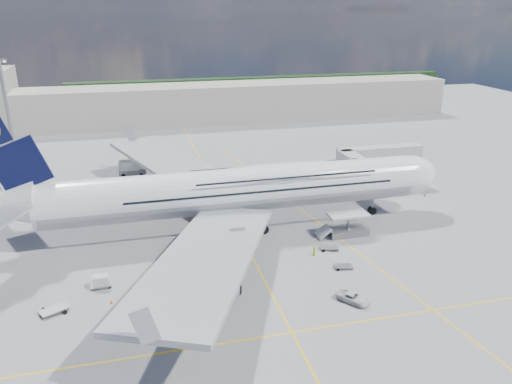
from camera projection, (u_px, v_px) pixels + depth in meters
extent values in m
plane|color=gray|center=(250.00, 254.00, 75.14)|extent=(300.00, 300.00, 0.00)
cube|color=yellow|center=(250.00, 254.00, 75.14)|extent=(0.25, 220.00, 0.01)
cube|color=yellow|center=(292.00, 332.00, 56.95)|extent=(120.00, 0.25, 0.01)
cube|color=yellow|center=(314.00, 220.00, 87.47)|extent=(14.16, 99.06, 0.01)
cylinder|color=white|center=(236.00, 190.00, 81.89)|extent=(62.00, 7.20, 7.20)
cylinder|color=#9EA0A5|center=(236.00, 191.00, 81.94)|extent=(60.76, 7.13, 7.13)
ellipsoid|color=white|center=(283.00, 175.00, 83.06)|extent=(36.00, 6.84, 3.76)
ellipsoid|color=white|center=(405.00, 175.00, 89.06)|extent=(11.52, 7.20, 7.20)
ellipsoid|color=black|center=(422.00, 171.00, 89.61)|extent=(3.84, 4.16, 1.44)
cone|color=white|center=(0.00, 205.00, 73.39)|extent=(10.00, 6.84, 6.84)
cube|color=black|center=(5.00, 146.00, 70.82)|extent=(11.02, 0.46, 14.61)
cube|color=#999EA3|center=(175.00, 166.00, 98.64)|extent=(25.49, 39.15, 3.35)
cube|color=#999EA3|center=(207.00, 257.00, 62.26)|extent=(25.49, 39.15, 3.35)
cylinder|color=#B7BABF|center=(207.00, 187.00, 93.80)|extent=(5.20, 3.50, 3.50)
cylinder|color=#B7BABF|center=(177.00, 172.00, 102.31)|extent=(5.20, 3.50, 3.50)
cylinder|color=#B7BABF|center=(234.00, 244.00, 71.07)|extent=(5.20, 3.50, 3.50)
cylinder|color=#B7BABF|center=(216.00, 286.00, 60.47)|extent=(5.20, 3.50, 3.50)
cylinder|color=gray|center=(373.00, 202.00, 89.26)|extent=(0.44, 0.44, 3.80)
cylinder|color=black|center=(372.00, 210.00, 89.80)|extent=(1.30, 0.90, 1.30)
cylinder|color=gray|center=(236.00, 216.00, 83.47)|extent=(0.56, 0.56, 3.80)
cylinder|color=black|center=(233.00, 216.00, 86.89)|extent=(1.50, 0.90, 1.50)
cube|color=#B7B7BC|center=(354.00, 163.00, 95.39)|extent=(3.00, 10.00, 2.60)
cube|color=#B7B7BC|center=(380.00, 153.00, 101.79)|extent=(18.00, 3.00, 2.60)
cylinder|color=gray|center=(356.00, 175.00, 99.81)|extent=(0.80, 0.80, 7.10)
cylinder|color=black|center=(355.00, 189.00, 100.88)|extent=(0.90, 0.80, 0.90)
cylinder|color=gray|center=(413.00, 167.00, 104.87)|extent=(1.00, 1.00, 7.10)
cube|color=gray|center=(411.00, 181.00, 105.96)|extent=(2.00, 2.00, 0.80)
cylinder|color=#B7B7BC|center=(363.00, 168.00, 91.94)|extent=(3.60, 3.60, 2.80)
cube|color=silver|center=(348.00, 215.00, 80.50)|extent=(6.50, 3.20, 0.35)
cube|color=gray|center=(347.00, 231.00, 81.52)|extent=(6.50, 3.20, 1.10)
cube|color=gray|center=(348.00, 223.00, 81.01)|extent=(0.22, 1.99, 3.00)
cylinder|color=black|center=(335.00, 237.00, 79.90)|extent=(0.70, 0.30, 0.70)
cube|color=silver|center=(323.00, 231.00, 80.39)|extent=(2.16, 2.60, 1.60)
cylinder|color=gray|center=(10.00, 124.00, 102.49)|extent=(0.70, 0.70, 25.00)
cube|color=#B2AD9E|center=(180.00, 104.00, 159.47)|extent=(180.00, 16.00, 12.00)
cube|color=#193814|center=(264.00, 86.00, 210.35)|extent=(160.00, 6.00, 8.00)
cube|color=gray|center=(101.00, 285.00, 66.07)|extent=(2.76, 1.55, 0.16)
cylinder|color=black|center=(92.00, 289.00, 65.37)|extent=(0.40, 0.16, 0.40)
cylinder|color=black|center=(110.00, 283.00, 66.85)|extent=(0.40, 0.16, 0.40)
cube|color=silver|center=(101.00, 280.00, 65.82)|extent=(2.04, 1.43, 1.35)
cube|color=gray|center=(202.00, 268.00, 70.32)|extent=(3.14, 1.88, 0.18)
cylinder|color=black|center=(194.00, 272.00, 69.54)|extent=(0.44, 0.18, 0.44)
cylinder|color=black|center=(210.00, 266.00, 71.18)|extent=(0.44, 0.18, 0.44)
cube|color=gray|center=(178.00, 291.00, 64.59)|extent=(3.28, 1.80, 0.19)
cylinder|color=black|center=(168.00, 296.00, 63.75)|extent=(0.48, 0.19, 0.48)
cylinder|color=black|center=(187.00, 288.00, 65.53)|extent=(0.48, 0.19, 0.48)
cube|color=gray|center=(54.00, 310.00, 60.57)|extent=(3.71, 3.01, 0.20)
cylinder|color=black|center=(42.00, 315.00, 59.72)|extent=(0.48, 0.20, 0.48)
cylinder|color=black|center=(66.00, 306.00, 61.52)|extent=(0.48, 0.20, 0.48)
cube|color=gray|center=(344.00, 266.00, 70.96)|extent=(2.88, 1.97, 0.16)
cylinder|color=black|center=(338.00, 270.00, 70.28)|extent=(0.39, 0.16, 0.39)
cylinder|color=black|center=(349.00, 264.00, 71.72)|extent=(0.39, 0.16, 0.39)
cube|color=gray|center=(329.00, 248.00, 76.48)|extent=(3.05, 2.17, 0.17)
cylinder|color=black|center=(324.00, 251.00, 75.77)|extent=(0.40, 0.17, 0.40)
cylinder|color=black|center=(334.00, 246.00, 77.28)|extent=(0.40, 0.17, 0.40)
cube|color=white|center=(170.00, 285.00, 65.41)|extent=(2.75, 1.97, 1.16)
cube|color=black|center=(170.00, 281.00, 65.17)|extent=(1.22, 1.32, 0.45)
cylinder|color=black|center=(164.00, 291.00, 64.88)|extent=(0.57, 0.22, 0.57)
cylinder|color=black|center=(177.00, 285.00, 66.19)|extent=(0.57, 0.22, 0.57)
cube|color=gray|center=(145.00, 208.00, 89.89)|extent=(6.15, 2.78, 1.83)
cube|color=white|center=(141.00, 200.00, 89.14)|extent=(4.61, 2.72, 2.02)
cube|color=white|center=(158.00, 203.00, 90.14)|extent=(1.85, 2.26, 1.47)
cube|color=black|center=(161.00, 202.00, 90.22)|extent=(0.32, 1.84, 0.83)
cylinder|color=black|center=(157.00, 212.00, 89.54)|extent=(1.01, 0.32, 1.01)
cylinder|color=black|center=(134.00, 209.00, 90.53)|extent=(1.01, 0.32, 1.01)
cube|color=#F7600D|center=(141.00, 203.00, 89.36)|extent=(4.66, 2.77, 0.46)
cube|color=gray|center=(133.00, 172.00, 109.86)|extent=(6.00, 2.92, 1.77)
cube|color=white|center=(129.00, 165.00, 109.13)|extent=(4.52, 2.79, 1.95)
cube|color=white|center=(143.00, 168.00, 110.10)|extent=(1.87, 2.24, 1.42)
cube|color=black|center=(146.00, 167.00, 110.18)|extent=(0.38, 1.77, 0.80)
cylinder|color=black|center=(142.00, 175.00, 109.52)|extent=(0.98, 0.31, 0.98)
cylinder|color=black|center=(124.00, 173.00, 110.47)|extent=(0.98, 0.31, 0.98)
imported|color=silver|center=(353.00, 298.00, 62.72)|extent=(4.10, 4.57, 1.18)
imported|color=#A1FB1A|center=(372.00, 207.00, 90.70)|extent=(0.71, 0.65, 1.63)
imported|color=#91DC17|center=(358.00, 217.00, 86.54)|extent=(0.95, 0.94, 1.54)
imported|color=#C6DD17|center=(185.00, 248.00, 75.26)|extent=(0.49, 0.97, 1.60)
imported|color=#A3FF1A|center=(314.00, 251.00, 74.45)|extent=(0.63, 0.82, 1.49)
imported|color=#97E317|center=(212.00, 273.00, 68.34)|extent=(1.11, 0.84, 1.52)
cone|color=#F7600D|center=(425.00, 195.00, 98.19)|extent=(0.50, 0.50, 0.64)
cube|color=#F7600D|center=(425.00, 196.00, 98.30)|extent=(0.43, 0.43, 0.03)
cone|color=#F7600D|center=(173.00, 189.00, 101.65)|extent=(0.39, 0.39, 0.49)
cube|color=#F7600D|center=(174.00, 190.00, 101.73)|extent=(0.33, 0.33, 0.03)
cone|color=#F7600D|center=(153.00, 190.00, 100.84)|extent=(0.42, 0.42, 0.54)
cube|color=#F7600D|center=(153.00, 191.00, 100.93)|extent=(0.37, 0.37, 0.03)
cone|color=#F7600D|center=(222.00, 260.00, 72.80)|extent=(0.45, 0.45, 0.57)
cube|color=#F7600D|center=(222.00, 262.00, 72.89)|extent=(0.39, 0.39, 0.03)
cone|color=#F7600D|center=(112.00, 302.00, 62.48)|extent=(0.41, 0.41, 0.52)
cube|color=#F7600D|center=(112.00, 303.00, 62.56)|extent=(0.35, 0.35, 0.03)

